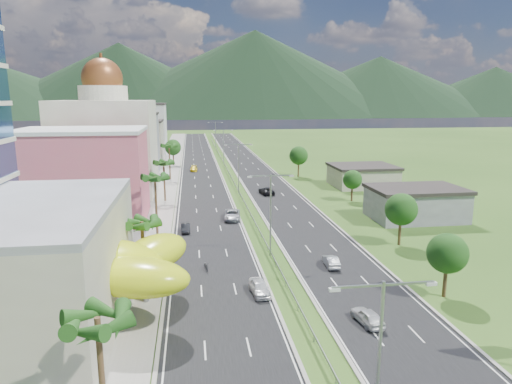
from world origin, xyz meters
name	(u,v)px	position (x,y,z in m)	size (l,w,h in m)	color
ground	(286,286)	(0.00, 0.00, 0.00)	(500.00, 500.00, 0.00)	#2D5119
road_left	(200,167)	(-7.50, 90.00, 0.02)	(11.00, 260.00, 0.04)	black
road_right	(250,166)	(7.50, 90.00, 0.02)	(11.00, 260.00, 0.04)	black
sidewalk_left	(168,168)	(-17.00, 90.00, 0.06)	(7.00, 260.00, 0.12)	gray
median_guardrail	(230,175)	(0.00, 71.99, 0.62)	(0.10, 216.06, 0.76)	gray
streetlight_median_a	(379,353)	(0.00, -25.00, 6.75)	(6.04, 0.25, 11.00)	gray
streetlight_median_b	(271,206)	(0.00, 10.00, 6.75)	(6.04, 0.25, 11.00)	gray
streetlight_median_c	(239,163)	(0.00, 50.00, 6.75)	(6.04, 0.25, 11.00)	gray
streetlight_median_d	(223,143)	(0.00, 95.00, 6.75)	(6.04, 0.25, 11.00)	gray
streetlight_median_e	(216,132)	(0.00, 140.00, 6.75)	(6.04, 0.25, 11.00)	gray
lime_canopy	(88,266)	(-20.00, -4.00, 4.99)	(18.00, 15.00, 7.40)	#C2D414
pink_shophouse	(84,177)	(-28.00, 32.00, 7.50)	(20.00, 15.00, 15.00)	#D7586F
domed_building	(106,141)	(-28.00, 55.00, 11.35)	(20.00, 20.00, 28.70)	#BEB59D
midrise_grey	(127,145)	(-27.00, 80.00, 8.00)	(16.00, 15.00, 16.00)	slate
midrise_beige	(137,143)	(-27.00, 102.00, 6.50)	(16.00, 15.00, 13.00)	#9F9783
midrise_white	(144,130)	(-27.00, 125.00, 9.00)	(16.00, 15.00, 18.00)	silver
shed_near	(416,205)	(28.00, 25.00, 2.50)	(15.00, 10.00, 5.00)	slate
shed_far	(363,177)	(30.00, 55.00, 2.20)	(14.00, 12.00, 4.40)	#9F9783
palm_tree_a	(98,325)	(-15.50, -22.00, 8.02)	(3.60, 3.60, 9.10)	#47301C
palm_tree_b	(142,226)	(-15.50, 2.00, 7.06)	(3.60, 3.60, 8.10)	#47301C
palm_tree_c	(155,180)	(-15.50, 22.00, 8.50)	(3.60, 3.60, 9.60)	#47301C
palm_tree_d	(164,164)	(-15.50, 45.00, 7.54)	(3.60, 3.60, 8.60)	#47301C
palm_tree_e	(169,147)	(-15.50, 70.00, 8.31)	(3.60, 3.60, 9.40)	#47301C
leafy_tree_lfar	(173,147)	(-15.50, 95.00, 5.58)	(4.90, 4.90, 8.05)	#47301C
leafy_tree_ra	(447,253)	(16.00, -5.00, 4.78)	(4.20, 4.20, 6.90)	#47301C
leafy_tree_rb	(401,210)	(19.00, 12.00, 5.18)	(4.55, 4.55, 7.47)	#47301C
leafy_tree_rc	(352,180)	(22.00, 40.00, 4.37)	(3.85, 3.85, 6.33)	#47301C
leafy_tree_rd	(299,156)	(18.00, 70.00, 5.58)	(4.90, 4.90, 8.05)	#47301C
mountain_ridge	(255,117)	(60.00, 450.00, 0.00)	(860.00, 140.00, 90.00)	black
car_white_near_left	(260,287)	(-3.20, -1.72, 0.79)	(1.77, 4.39, 1.50)	silver
car_dark_left	(186,228)	(-11.22, 22.62, 0.68)	(1.35, 3.87, 1.28)	black
car_silver_mid_left	(232,215)	(-3.34, 28.98, 0.86)	(2.71, 5.87, 1.63)	#9B9EA3
car_yellow_far_left	(194,169)	(-9.42, 82.84, 0.74)	(1.97, 4.84, 1.40)	gold
car_white_near_right	(367,316)	(5.74, -9.52, 0.75)	(1.67, 4.15, 1.41)	silver
car_silver_right	(331,261)	(6.78, 5.06, 0.71)	(1.42, 4.08, 1.35)	#999BA0
car_dark_far_right	(266,191)	(5.93, 48.84, 0.78)	(2.45, 5.31, 1.47)	black
motorcycle	(206,265)	(-8.60, 5.97, 0.73)	(0.65, 2.15, 1.37)	black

